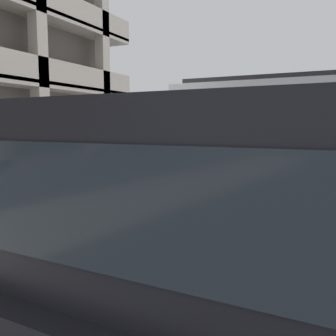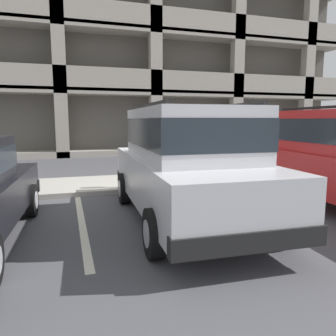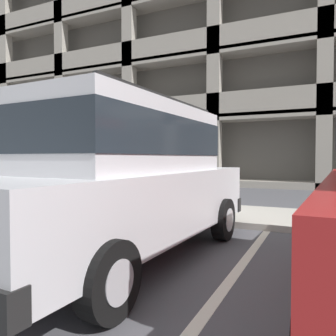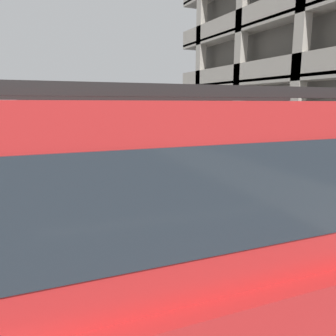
{
  "view_description": "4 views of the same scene",
  "coord_description": "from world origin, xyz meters",
  "views": [
    {
      "loc": [
        -4.97,
        -2.73,
        1.46
      ],
      "look_at": [
        -0.16,
        -0.49,
        0.85
      ],
      "focal_mm": 40.0,
      "sensor_mm": 36.0,
      "label": 1
    },
    {
      "loc": [
        -1.85,
        -7.48,
        1.77
      ],
      "look_at": [
        0.33,
        -0.51,
        0.7
      ],
      "focal_mm": 35.0,
      "sensor_mm": 36.0,
      "label": 2
    },
    {
      "loc": [
        2.51,
        -5.76,
        1.3
      ],
      "look_at": [
        0.12,
        -0.69,
        1.13
      ],
      "focal_mm": 35.0,
      "sensor_mm": 36.0,
      "label": 3
    },
    {
      "loc": [
        5.32,
        -3.58,
        1.96
      ],
      "look_at": [
        -0.1,
        -1.05,
        0.77
      ],
      "focal_mm": 35.0,
      "sensor_mm": 36.0,
      "label": 4
    }
  ],
  "objects": [
    {
      "name": "ground_plane",
      "position": [
        0.0,
        0.0,
        -0.05
      ],
      "size": [
        80.0,
        80.0,
        0.1
      ],
      "color": "#4C4C51"
    },
    {
      "name": "sidewalk",
      "position": [
        0.0,
        1.3,
        0.06
      ],
      "size": [
        40.0,
        2.2,
        0.12
      ],
      "color": "#ADA89E",
      "rests_on": "ground_plane"
    },
    {
      "name": "parking_stall_lines",
      "position": [
        1.64,
        -1.4,
        0.0
      ],
      "size": [
        13.25,
        4.8,
        0.01
      ],
      "color": "silver",
      "rests_on": "ground_plane"
    },
    {
      "name": "silver_suv",
      "position": [
        0.15,
        -2.17,
        1.09
      ],
      "size": [
        2.15,
        4.85,
        2.03
      ],
      "rotation": [
        0.0,
        0.0,
        -0.04
      ],
      "color": "silver",
      "rests_on": "ground_plane"
    },
    {
      "name": "parking_meter_near",
      "position": [
        -0.02,
        0.35,
        1.2
      ],
      "size": [
        0.35,
        0.12,
        1.45
      ],
      "color": "#595B60",
      "rests_on": "sidewalk"
    },
    {
      "name": "parking_garage",
      "position": [
        -1.99,
        14.0,
        6.03
      ],
      "size": [
        32.0,
        10.0,
        13.25
      ],
      "color": "#5C5851",
      "rests_on": "ground_plane"
    },
    {
      "name": "fire_hydrant",
      "position": [
        3.53,
        0.65,
        0.46
      ],
      "size": [
        0.3,
        0.3,
        0.7
      ],
      "color": "red",
      "rests_on": "sidewalk"
    }
  ]
}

